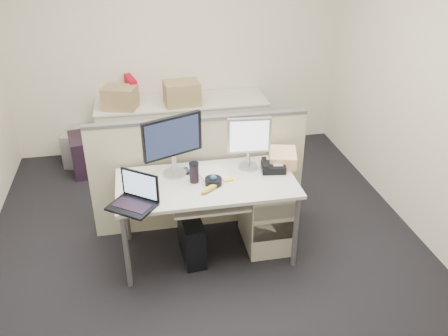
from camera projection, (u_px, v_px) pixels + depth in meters
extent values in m
cube|color=black|center=(208.00, 251.00, 4.31)|extent=(4.00, 4.50, 0.01)
cube|color=beige|center=(176.00, 43.00, 5.61)|extent=(4.00, 0.02, 2.70)
cube|color=beige|center=(439.00, 96.00, 4.00)|extent=(0.02, 4.50, 2.70)
cube|color=white|center=(207.00, 183.00, 3.97)|extent=(1.50, 0.75, 0.03)
cylinder|color=slate|center=(127.00, 252.00, 3.75)|extent=(0.04, 0.04, 0.70)
cylinder|color=slate|center=(126.00, 207.00, 4.31)|extent=(0.04, 0.04, 0.70)
cylinder|color=slate|center=(296.00, 232.00, 3.98)|extent=(0.04, 0.04, 0.70)
cylinder|color=slate|center=(274.00, 192.00, 4.54)|extent=(0.04, 0.04, 0.70)
cube|color=white|center=(210.00, 204.00, 3.86)|extent=(0.62, 0.32, 0.02)
cube|color=#A9A791|center=(266.00, 212.00, 4.29)|extent=(0.40, 0.55, 0.65)
cube|color=#AFAA8D|center=(199.00, 175.00, 4.43)|extent=(2.00, 0.06, 1.10)
cube|color=#A9A791|center=(183.00, 130.00, 5.80)|extent=(2.00, 0.60, 0.72)
cube|color=black|center=(173.00, 146.00, 3.95)|extent=(0.57, 0.39, 0.53)
cube|color=#B7B7BC|center=(249.00, 144.00, 4.07)|extent=(0.39, 0.22, 0.46)
cube|color=black|center=(131.00, 193.00, 3.56)|extent=(0.42, 0.40, 0.25)
cylinder|color=black|center=(213.00, 181.00, 3.91)|extent=(0.16, 0.16, 0.05)
cube|color=black|center=(273.00, 167.00, 4.12)|extent=(0.22, 0.19, 0.06)
cube|color=silver|center=(212.00, 173.00, 4.07)|extent=(0.27, 0.32, 0.01)
cube|color=yellow|center=(228.00, 179.00, 3.99)|extent=(0.09, 0.09, 0.01)
cylinder|color=black|center=(194.00, 173.00, 3.92)|extent=(0.10, 0.10, 0.16)
ellipsoid|color=gold|center=(209.00, 189.00, 3.82)|extent=(0.18, 0.15, 0.04)
cube|color=black|center=(186.00, 171.00, 4.11)|extent=(0.08, 0.12, 0.02)
cube|color=#EEBC82|center=(283.00, 158.00, 4.23)|extent=(0.30, 0.35, 0.11)
cube|color=black|center=(203.00, 200.00, 3.87)|extent=(0.50, 0.24, 0.03)
cube|color=black|center=(192.00, 238.00, 4.15)|extent=(0.21, 0.44, 0.40)
cube|color=black|center=(80.00, 155.00, 5.52)|extent=(0.27, 0.50, 0.45)
cube|color=#B7B7BC|center=(76.00, 146.00, 5.75)|extent=(0.30, 0.48, 0.42)
cube|color=#A18A53|center=(120.00, 99.00, 5.35)|extent=(0.43, 0.37, 0.27)
cube|color=#A18A53|center=(182.00, 94.00, 5.46)|extent=(0.42, 0.34, 0.29)
cube|color=#AD0016|center=(131.00, 90.00, 5.55)|extent=(0.15, 0.34, 0.31)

